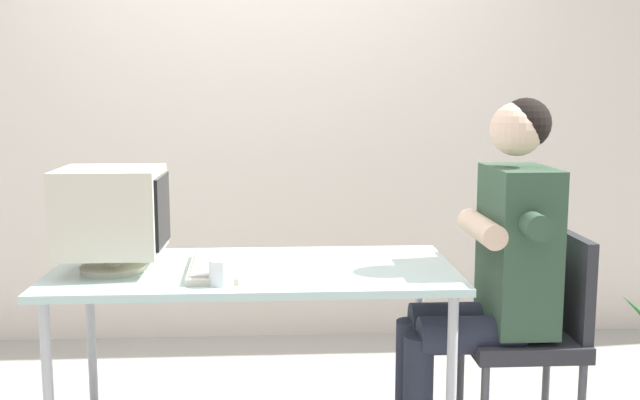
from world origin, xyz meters
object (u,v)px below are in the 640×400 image
Objects in this scene: keyboard at (215,266)px; office_chair at (536,326)px; desk_mug at (222,272)px; crt_monitor at (112,213)px; desk at (254,281)px; person_seated at (493,265)px.

office_chair is at bearing -0.19° from keyboard.
office_chair reaches higher than desk_mug.
crt_monitor reaches higher than desk_mug.
desk is at bearing 177.94° from office_chair.
crt_monitor is at bearing 178.66° from keyboard.
desk_mug is (0.04, -0.21, 0.03)m from keyboard.
crt_monitor is at bearing -177.09° from desk.
crt_monitor is at bearing 152.04° from desk_mug.
crt_monitor is at bearing 179.55° from office_chair.
desk is at bearing 66.99° from desk_mug.
office_chair is (1.56, -0.01, -0.45)m from crt_monitor.
desk_mug reaches higher than desk.
crt_monitor is 0.80× the size of keyboard.
desk_mug is at bearing -170.13° from office_chair.
person_seated is (1.03, -0.00, -0.01)m from keyboard.
keyboard is at bearing 179.78° from person_seated.
person_seated is at bearing 180.00° from office_chair.
crt_monitor is (-0.51, -0.03, 0.27)m from desk.
crt_monitor is 1.63m from office_chair.
desk is 1.07m from office_chair.
person_seated reaches higher than desk_mug.
desk_mug is at bearing -113.01° from desk.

